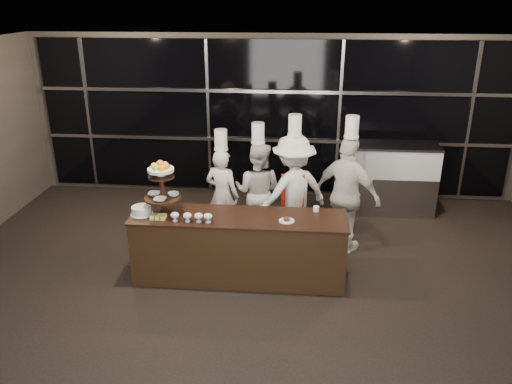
# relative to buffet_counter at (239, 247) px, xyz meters

# --- Properties ---
(room) EXTENTS (10.00, 10.00, 10.00)m
(room) POSITION_rel_buffet_counter_xyz_m (0.27, -1.82, 1.03)
(room) COLOR black
(room) RESTS_ON ground
(window_wall) EXTENTS (8.60, 0.10, 2.80)m
(window_wall) POSITION_rel_buffet_counter_xyz_m (0.27, 3.11, 1.04)
(window_wall) COLOR black
(window_wall) RESTS_ON ground
(buffet_counter) EXTENTS (2.84, 0.74, 0.92)m
(buffet_counter) POSITION_rel_buffet_counter_xyz_m (0.00, 0.00, 0.00)
(buffet_counter) COLOR black
(buffet_counter) RESTS_ON ground
(display_stand) EXTENTS (0.48, 0.48, 0.74)m
(display_stand) POSITION_rel_buffet_counter_xyz_m (-1.00, -0.00, 0.87)
(display_stand) COLOR black
(display_stand) RESTS_ON buffet_counter
(compotes) EXTENTS (0.54, 0.11, 0.12)m
(compotes) POSITION_rel_buffet_counter_xyz_m (-0.57, -0.22, 0.54)
(compotes) COLOR silver
(compotes) RESTS_ON buffet_counter
(layer_cake) EXTENTS (0.30, 0.30, 0.11)m
(layer_cake) POSITION_rel_buffet_counter_xyz_m (-1.28, -0.05, 0.51)
(layer_cake) COLOR white
(layer_cake) RESTS_ON buffet_counter
(pastry_squares) EXTENTS (0.20, 0.13, 0.05)m
(pastry_squares) POSITION_rel_buffet_counter_xyz_m (-1.03, -0.17, 0.48)
(pastry_squares) COLOR #F5E578
(pastry_squares) RESTS_ON buffet_counter
(small_plate) EXTENTS (0.20, 0.20, 0.05)m
(small_plate) POSITION_rel_buffet_counter_xyz_m (0.63, -0.10, 0.47)
(small_plate) COLOR white
(small_plate) RESTS_ON buffet_counter
(chef_cup) EXTENTS (0.08, 0.08, 0.07)m
(chef_cup) POSITION_rel_buffet_counter_xyz_m (1.01, 0.25, 0.49)
(chef_cup) COLOR white
(chef_cup) RESTS_ON buffet_counter
(display_case) EXTENTS (1.47, 0.64, 1.24)m
(display_case) POSITION_rel_buffet_counter_xyz_m (2.41, 2.48, 0.22)
(display_case) COLOR #A5A5AA
(display_case) RESTS_ON ground
(chef_a) EXTENTS (0.63, 0.51, 1.79)m
(chef_a) POSITION_rel_buffet_counter_xyz_m (-0.39, 1.12, 0.31)
(chef_a) COLOR silver
(chef_a) RESTS_ON ground
(chef_b) EXTENTS (0.88, 0.76, 1.87)m
(chef_b) POSITION_rel_buffet_counter_xyz_m (0.15, 1.25, 0.33)
(chef_b) COLOR silver
(chef_b) RESTS_ON ground
(chef_c) EXTENTS (1.31, 1.14, 2.05)m
(chef_c) POSITION_rel_buffet_counter_xyz_m (0.69, 1.02, 0.42)
(chef_c) COLOR white
(chef_c) RESTS_ON ground
(chef_d) EXTENTS (1.11, 0.92, 2.07)m
(chef_d) POSITION_rel_buffet_counter_xyz_m (1.48, 0.94, 0.43)
(chef_d) COLOR white
(chef_d) RESTS_ON ground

